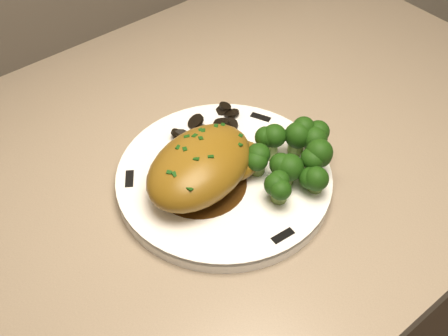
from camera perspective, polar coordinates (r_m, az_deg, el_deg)
plate at (r=0.66m, az=0.00°, el=-1.10°), size 0.26×0.26×0.02m
rim_accent_0 at (r=0.73m, az=3.74°, el=5.15°), size 0.02×0.03×0.00m
rim_accent_1 at (r=0.66m, az=-9.58°, el=-1.10°), size 0.02×0.03×0.00m
rim_accent_2 at (r=0.60m, az=6.00°, el=-6.88°), size 0.03×0.01×0.00m
gravy_pool at (r=0.65m, az=-2.42°, el=-1.53°), size 0.11×0.11×0.00m
chicken_breast at (r=0.63m, az=-2.03°, el=0.24°), size 0.17×0.13×0.06m
mushroom_pile at (r=0.70m, az=-1.03°, el=3.53°), size 0.09×0.07×0.02m
broccoli_florets at (r=0.65m, az=6.93°, el=1.06°), size 0.11×0.10×0.04m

